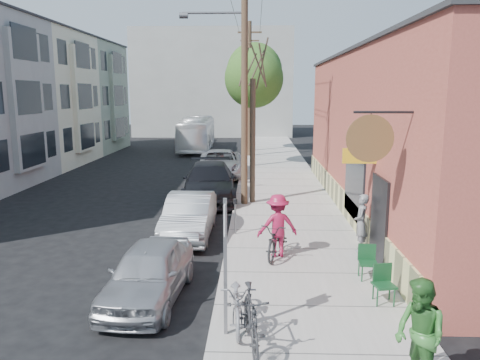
{
  "coord_description": "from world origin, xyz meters",
  "views": [
    {
      "loc": [
        2.93,
        -13.99,
        4.93
      ],
      "look_at": [
        2.32,
        4.36,
        1.5
      ],
      "focal_mm": 35.0,
      "sensor_mm": 36.0,
      "label": 1
    }
  ],
  "objects_px": {
    "patio_chair_b": "(384,285)",
    "tree_leafy_mid": "(254,79)",
    "utility_pole_near": "(243,81)",
    "cyclist": "(278,225)",
    "parking_meter_near": "(235,210)",
    "parked_bike_b": "(237,302)",
    "patio_chair_a": "(368,263)",
    "car_1": "(189,216)",
    "parked_bike_a": "(251,319)",
    "sign_post": "(225,254)",
    "patron_green": "(420,335)",
    "tree_leafy_far": "(254,71)",
    "patron_grey": "(361,223)",
    "parking_meter_far": "(242,172)",
    "tree_bare": "(253,142)",
    "car_0": "(149,272)",
    "car_3": "(220,163)",
    "bus": "(197,134)",
    "car_2": "(210,182)"
  },
  "relations": [
    {
      "from": "patio_chair_b",
      "to": "tree_leafy_mid",
      "type": "bearing_deg",
      "value": 86.26
    },
    {
      "from": "utility_pole_near",
      "to": "cyclist",
      "type": "distance_m",
      "value": 8.04
    },
    {
      "from": "parking_meter_near",
      "to": "parked_bike_b",
      "type": "xyz_separation_m",
      "value": [
        0.32,
        -6.41,
        -0.31
      ]
    },
    {
      "from": "utility_pole_near",
      "to": "patio_chair_a",
      "type": "distance_m",
      "value": 10.26
    },
    {
      "from": "patio_chair_b",
      "to": "cyclist",
      "type": "height_order",
      "value": "cyclist"
    },
    {
      "from": "patio_chair_b",
      "to": "parked_bike_b",
      "type": "bearing_deg",
      "value": -173.18
    },
    {
      "from": "patio_chair_a",
      "to": "car_1",
      "type": "xyz_separation_m",
      "value": [
        -5.23,
        4.03,
        0.14
      ]
    },
    {
      "from": "tree_leafy_mid",
      "to": "parked_bike_a",
      "type": "relative_size",
      "value": 3.89
    },
    {
      "from": "sign_post",
      "to": "patio_chair_b",
      "type": "bearing_deg",
      "value": 23.15
    },
    {
      "from": "patio_chair_a",
      "to": "patron_green",
      "type": "bearing_deg",
      "value": -87.58
    },
    {
      "from": "patio_chair_b",
      "to": "parked_bike_a",
      "type": "distance_m",
      "value": 3.66
    },
    {
      "from": "tree_leafy_far",
      "to": "patron_grey",
      "type": "distance_m",
      "value": 26.46
    },
    {
      "from": "patron_grey",
      "to": "car_1",
      "type": "distance_m",
      "value": 5.81
    },
    {
      "from": "patio_chair_a",
      "to": "parked_bike_a",
      "type": "height_order",
      "value": "parked_bike_a"
    },
    {
      "from": "parking_meter_far",
      "to": "tree_bare",
      "type": "relative_size",
      "value": 0.23
    },
    {
      "from": "parking_meter_far",
      "to": "car_0",
      "type": "relative_size",
      "value": 0.31
    },
    {
      "from": "patio_chair_b",
      "to": "car_1",
      "type": "bearing_deg",
      "value": 121.76
    },
    {
      "from": "patio_chair_b",
      "to": "car_3",
      "type": "relative_size",
      "value": 0.16
    },
    {
      "from": "patio_chair_b",
      "to": "bus",
      "type": "relative_size",
      "value": 0.09
    },
    {
      "from": "tree_bare",
      "to": "patron_green",
      "type": "distance_m",
      "value": 13.69
    },
    {
      "from": "parking_meter_near",
      "to": "patron_green",
      "type": "height_order",
      "value": "patron_green"
    },
    {
      "from": "bus",
      "to": "parking_meter_near",
      "type": "bearing_deg",
      "value": -81.73
    },
    {
      "from": "tree_leafy_far",
      "to": "car_3",
      "type": "distance_m",
      "value": 13.51
    },
    {
      "from": "parking_meter_near",
      "to": "parked_bike_a",
      "type": "relative_size",
      "value": 0.63
    },
    {
      "from": "patron_grey",
      "to": "patio_chair_b",
      "type": "bearing_deg",
      "value": 11.62
    },
    {
      "from": "car_1",
      "to": "patron_green",
      "type": "bearing_deg",
      "value": -60.09
    },
    {
      "from": "parking_meter_near",
      "to": "parked_bike_b",
      "type": "relative_size",
      "value": 0.63
    },
    {
      "from": "tree_leafy_far",
      "to": "tree_bare",
      "type": "bearing_deg",
      "value": -90.0
    },
    {
      "from": "car_2",
      "to": "patron_green",
      "type": "bearing_deg",
      "value": -75.7
    },
    {
      "from": "parking_meter_far",
      "to": "car_0",
      "type": "xyz_separation_m",
      "value": [
        -1.87,
        -12.95,
        -0.3
      ]
    },
    {
      "from": "patron_grey",
      "to": "car_1",
      "type": "bearing_deg",
      "value": -91.98
    },
    {
      "from": "tree_leafy_far",
      "to": "patron_grey",
      "type": "height_order",
      "value": "tree_leafy_far"
    },
    {
      "from": "tree_leafy_mid",
      "to": "car_0",
      "type": "xyz_separation_m",
      "value": [
        -2.42,
        -20.43,
        -5.15
      ]
    },
    {
      "from": "tree_bare",
      "to": "tree_leafy_mid",
      "type": "bearing_deg",
      "value": 90.0
    },
    {
      "from": "parking_meter_near",
      "to": "bus",
      "type": "bearing_deg",
      "value": 99.96
    },
    {
      "from": "bus",
      "to": "patio_chair_a",
      "type": "bearing_deg",
      "value": -76.21
    },
    {
      "from": "patio_chair_a",
      "to": "parked_bike_b",
      "type": "bearing_deg",
      "value": -136.32
    },
    {
      "from": "patio_chair_b",
      "to": "sign_post",
      "type": "bearing_deg",
      "value": -169.08
    },
    {
      "from": "parking_meter_far",
      "to": "utility_pole_near",
      "type": "bearing_deg",
      "value": -87.71
    },
    {
      "from": "patron_green",
      "to": "car_3",
      "type": "height_order",
      "value": "patron_green"
    },
    {
      "from": "cyclist",
      "to": "car_2",
      "type": "relative_size",
      "value": 0.32
    },
    {
      "from": "parking_meter_far",
      "to": "utility_pole_near",
      "type": "distance_m",
      "value": 5.65
    },
    {
      "from": "parked_bike_b",
      "to": "car_2",
      "type": "bearing_deg",
      "value": 94.16
    },
    {
      "from": "tree_leafy_mid",
      "to": "patio_chair_b",
      "type": "height_order",
      "value": "tree_leafy_mid"
    },
    {
      "from": "tree_bare",
      "to": "patron_grey",
      "type": "distance_m",
      "value": 7.5
    },
    {
      "from": "patio_chair_a",
      "to": "car_0",
      "type": "height_order",
      "value": "car_0"
    },
    {
      "from": "patron_green",
      "to": "car_1",
      "type": "bearing_deg",
      "value": -169.95
    },
    {
      "from": "utility_pole_near",
      "to": "car_0",
      "type": "bearing_deg",
      "value": -101.99
    },
    {
      "from": "parking_meter_far",
      "to": "parked_bike_b",
      "type": "relative_size",
      "value": 0.63
    },
    {
      "from": "car_1",
      "to": "bus",
      "type": "distance_m",
      "value": 25.21
    }
  ]
}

